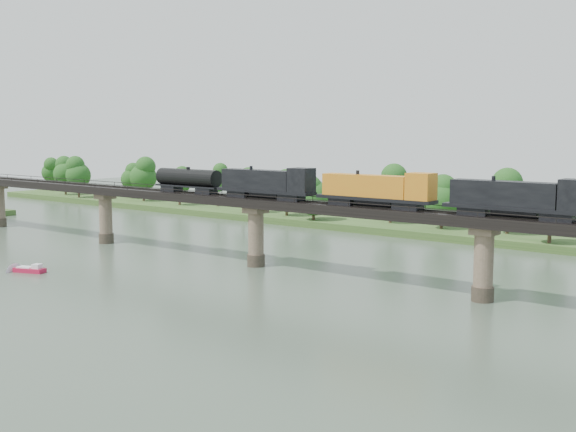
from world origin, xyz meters
The scene contains 7 objects.
ground centered at (0.00, 0.00, 0.00)m, with size 400.00×400.00×0.00m, color #384738.
far_bank centered at (0.00, 85.00, 0.80)m, with size 300.00×24.00×1.60m, color #315020.
bridge centered at (0.00, 30.00, 5.46)m, with size 236.00×30.00×11.50m.
bridge_superstructure centered at (0.00, 30.00, 11.79)m, with size 220.00×4.90×0.75m.
far_treeline centered at (-8.21, 80.52, 8.83)m, with size 289.06×17.54×13.60m.
freight_train centered at (16.18, 30.00, 14.03)m, with size 76.94×3.00×5.30m.
motorboat centered at (-25.03, 3.47, 0.49)m, with size 5.44×3.49×1.43m.
Camera 1 is at (78.16, -60.07, 22.79)m, focal length 45.00 mm.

